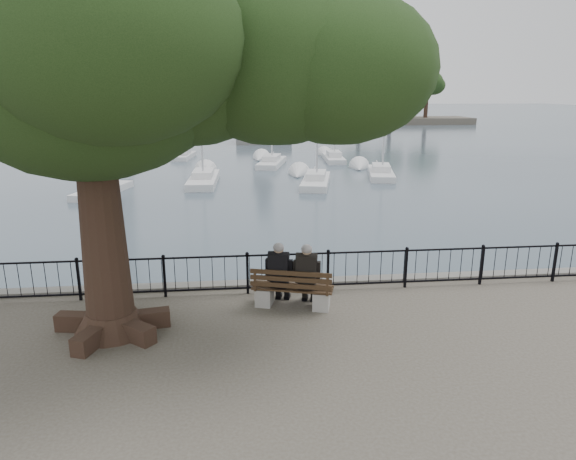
{
  "coord_description": "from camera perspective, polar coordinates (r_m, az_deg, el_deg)",
  "views": [
    {
      "loc": [
        -1.23,
        -9.37,
        4.89
      ],
      "look_at": [
        0.0,
        2.5,
        1.6
      ],
      "focal_mm": 32.0,
      "sensor_mm": 36.0,
      "label": 1
    }
  ],
  "objects": [
    {
      "name": "sailboat_f",
      "position": [
        41.24,
        -1.82,
        7.64
      ],
      "size": [
        2.89,
        5.88,
        11.4
      ],
      "color": "silver",
      "rests_on": "ground"
    },
    {
      "name": "sailboat_h",
      "position": [
        46.6,
        -11.48,
        8.29
      ],
      "size": [
        1.87,
        4.83,
        11.92
      ],
      "color": "silver",
      "rests_on": "ground"
    },
    {
      "name": "sailboat_g",
      "position": [
        44.15,
        5.1,
        8.09
      ],
      "size": [
        1.81,
        5.33,
        10.74
      ],
      "color": "silver",
      "rests_on": "ground"
    },
    {
      "name": "far_shore",
      "position": [
        92.8,
        11.18,
        13.94
      ],
      "size": [
        30.0,
        8.6,
        9.18
      ],
      "color": "#4B4439",
      "rests_on": "ground"
    },
    {
      "name": "sailboat_a",
      "position": [
        31.71,
        -19.92,
        4.31
      ],
      "size": [
        2.67,
        5.21,
        9.28
      ],
      "color": "silver",
      "rests_on": "ground"
    },
    {
      "name": "bench",
      "position": [
        11.9,
        0.49,
        -7.05
      ],
      "size": [
        1.94,
        1.05,
        0.98
      ],
      "color": "gray",
      "rests_on": "ground"
    },
    {
      "name": "person_left",
      "position": [
        11.92,
        -0.91,
        -5.1
      ],
      "size": [
        0.59,
        0.84,
        1.55
      ],
      "color": "black",
      "rests_on": "ground"
    },
    {
      "name": "sailboat_e",
      "position": [
        42.22,
        -17.77,
        7.17
      ],
      "size": [
        2.74,
        5.94,
        13.47
      ],
      "color": "silver",
      "rests_on": "ground"
    },
    {
      "name": "sailboat_d",
      "position": [
        36.52,
        10.29,
        6.35
      ],
      "size": [
        2.79,
        5.95,
        10.47
      ],
      "color": "silver",
      "rests_on": "ground"
    },
    {
      "name": "tree",
      "position": [
        10.42,
        -16.99,
        18.97
      ],
      "size": [
        10.52,
        7.34,
        8.59
      ],
      "color": "black",
      "rests_on": "ground"
    },
    {
      "name": "lighthouse",
      "position": [
        73.59,
        -20.27,
        19.44
      ],
      "size": [
        9.47,
        9.47,
        29.15
      ],
      "color": "slate",
      "rests_on": "ground"
    },
    {
      "name": "lion_monument",
      "position": [
        59.5,
        -2.86,
        11.86
      ],
      "size": [
        6.07,
        6.07,
        8.94
      ],
      "color": "slate",
      "rests_on": "ground"
    },
    {
      "name": "sailboat_b",
      "position": [
        33.72,
        -9.38,
        5.73
      ],
      "size": [
        1.92,
        6.18,
        12.71
      ],
      "color": "silver",
      "rests_on": "ground"
    },
    {
      "name": "harbor",
      "position": [
        13.55,
        -0.22,
        -8.03
      ],
      "size": [
        260.0,
        260.0,
        1.2
      ],
      "color": "slate",
      "rests_on": "ground"
    },
    {
      "name": "sailboat_c",
      "position": [
        32.8,
        3.12,
        5.6
      ],
      "size": [
        2.81,
        5.97,
        11.3
      ],
      "color": "silver",
      "rests_on": "ground"
    },
    {
      "name": "person_right",
      "position": [
        11.82,
        2.16,
        -5.29
      ],
      "size": [
        0.59,
        0.84,
        1.55
      ],
      "color": "black",
      "rests_on": "ground"
    },
    {
      "name": "railing",
      "position": [
        12.7,
        0.0,
        -4.53
      ],
      "size": [
        22.06,
        0.06,
        1.0
      ],
      "color": "black",
      "rests_on": "ground"
    }
  ]
}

